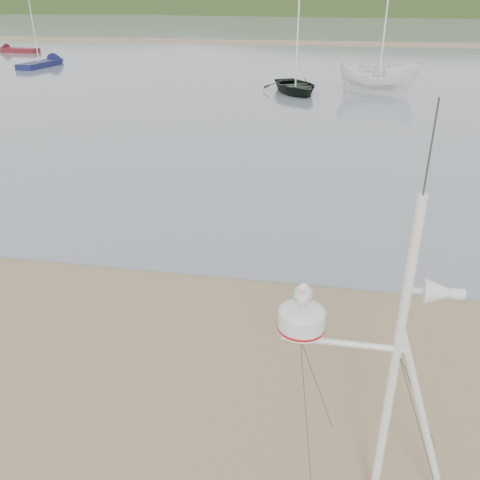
% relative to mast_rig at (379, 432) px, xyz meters
% --- Properties ---
extents(ground, '(560.00, 560.00, 0.00)m').
position_rel_mast_rig_xyz_m(ground, '(-4.69, 1.49, -1.28)').
color(ground, '#836B4C').
rests_on(ground, ground).
extents(water, '(560.00, 256.00, 0.04)m').
position_rel_mast_rig_xyz_m(water, '(-4.69, 133.49, -1.26)').
color(water, slate).
rests_on(water, ground).
extents(sandbar, '(560.00, 7.00, 0.07)m').
position_rel_mast_rig_xyz_m(sandbar, '(-4.69, 71.49, -1.20)').
color(sandbar, '#836B4C').
rests_on(sandbar, water).
extents(hill_ridge, '(620.00, 180.00, 80.00)m').
position_rel_mast_rig_xyz_m(hill_ridge, '(13.82, 236.49, -20.97)').
color(hill_ridge, '#223415').
rests_on(hill_ridge, ground).
extents(far_cottages, '(294.40, 6.30, 8.00)m').
position_rel_mast_rig_xyz_m(far_cottages, '(-1.69, 197.49, 2.72)').
color(far_cottages, silver).
rests_on(far_cottages, ground).
extents(mast_rig, '(2.34, 2.50, 5.29)m').
position_rel_mast_rig_xyz_m(mast_rig, '(0.00, 0.00, 0.00)').
color(mast_rig, silver).
rests_on(mast_rig, ground).
extents(boat_dark, '(3.67, 2.46, 5.00)m').
position_rel_mast_rig_xyz_m(boat_dark, '(-3.47, 30.85, 1.27)').
color(boat_dark, black).
rests_on(boat_dark, water).
extents(boat_white, '(2.21, 2.16, 5.39)m').
position_rel_mast_rig_xyz_m(boat_white, '(2.10, 32.27, 1.46)').
color(boat_white, white).
rests_on(boat_white, water).
extents(dinghy_red_far, '(5.86, 2.19, 1.39)m').
position_rel_mast_rig_xyz_m(dinghy_red_far, '(-38.61, 52.91, -0.99)').
color(dinghy_red_far, '#5A1419').
rests_on(dinghy_red_far, ground).
extents(sailboat_blue_near, '(2.13, 6.70, 6.57)m').
position_rel_mast_rig_xyz_m(sailboat_blue_near, '(-27.86, 42.30, -0.97)').
color(sailboat_blue_near, '#131744').
rests_on(sailboat_blue_near, ground).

